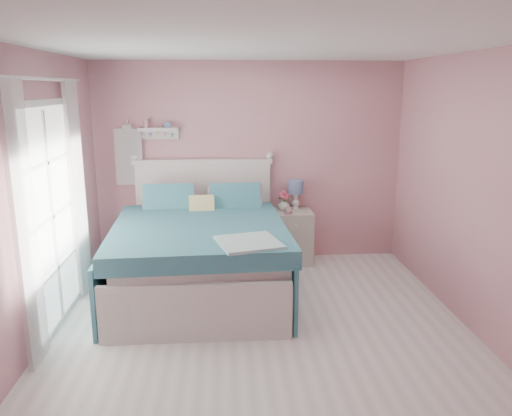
{
  "coord_description": "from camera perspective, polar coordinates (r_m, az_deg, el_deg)",
  "views": [
    {
      "loc": [
        -0.34,
        -4.26,
        2.27
      ],
      "look_at": [
        0.02,
        1.2,
        0.94
      ],
      "focal_mm": 35.0,
      "sensor_mm": 36.0,
      "label": 1
    }
  ],
  "objects": [
    {
      "name": "bed",
      "position": [
        5.65,
        -6.32,
        -5.36
      ],
      "size": [
        1.93,
        2.38,
        1.36
      ],
      "rotation": [
        0.0,
        0.0,
        0.05
      ],
      "color": "silver",
      "rests_on": "floor"
    },
    {
      "name": "wall_shelf",
      "position": [
        6.53,
        -11.11,
        8.7
      ],
      "size": [
        0.5,
        0.15,
        0.25
      ],
      "color": "silver",
      "rests_on": "room_shell"
    },
    {
      "name": "french_door",
      "position": [
        5.08,
        -22.35,
        -0.99
      ],
      "size": [
        0.04,
        1.32,
        2.16
      ],
      "color": "silver",
      "rests_on": "floor"
    },
    {
      "name": "teacup",
      "position": [
        6.36,
        3.69,
        -0.32
      ],
      "size": [
        0.12,
        0.12,
        0.08
      ],
      "primitive_type": "imported",
      "rotation": [
        0.0,
        0.0,
        0.23
      ],
      "color": "pink",
      "rests_on": "nightstand"
    },
    {
      "name": "nightstand",
      "position": [
        6.6,
        4.24,
        -3.28
      ],
      "size": [
        0.48,
        0.48,
        0.7
      ],
      "color": "beige",
      "rests_on": "floor"
    },
    {
      "name": "curtain_far",
      "position": [
        5.74,
        -19.68,
        1.91
      ],
      "size": [
        0.04,
        0.4,
        2.32
      ],
      "primitive_type": "cube",
      "color": "white",
      "rests_on": "floor"
    },
    {
      "name": "curtain_near",
      "position": [
        4.36,
        -24.87,
        -2.09
      ],
      "size": [
        0.04,
        0.4,
        2.32
      ],
      "primitive_type": "cube",
      "color": "white",
      "rests_on": "floor"
    },
    {
      "name": "vase",
      "position": [
        6.52,
        3.2,
        0.41
      ],
      "size": [
        0.18,
        0.18,
        0.16
      ],
      "primitive_type": "imported",
      "rotation": [
        0.0,
        0.0,
        0.17
      ],
      "color": "silver",
      "rests_on": "nightstand"
    },
    {
      "name": "room_shell",
      "position": [
        4.33,
        0.79,
        4.55
      ],
      "size": [
        4.5,
        4.5,
        4.5
      ],
      "color": "#C47C88",
      "rests_on": "floor"
    },
    {
      "name": "roses",
      "position": [
        6.49,
        3.2,
        1.43
      ],
      "size": [
        0.14,
        0.11,
        0.12
      ],
      "color": "#DF4C6B",
      "rests_on": "vase"
    },
    {
      "name": "hanging_dress",
      "position": [
        6.61,
        -14.34,
        5.68
      ],
      "size": [
        0.34,
        0.03,
        0.72
      ],
      "primitive_type": "cube",
      "color": "white",
      "rests_on": "room_shell"
    },
    {
      "name": "floor",
      "position": [
        4.84,
        0.72,
        -14.3
      ],
      "size": [
        4.5,
        4.5,
        0.0
      ],
      "primitive_type": "plane",
      "color": "beige",
      "rests_on": "ground"
    },
    {
      "name": "table_lamp",
      "position": [
        6.55,
        4.58,
        2.15
      ],
      "size": [
        0.2,
        0.2,
        0.39
      ],
      "color": "white",
      "rests_on": "nightstand"
    }
  ]
}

